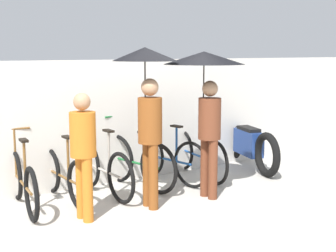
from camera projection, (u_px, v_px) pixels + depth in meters
ground_plane at (183, 223)px, 5.74m from camera, size 30.00×30.00×0.00m
back_wall at (104, 123)px, 7.33m from camera, size 12.07×0.12×1.95m
parked_bicycle_0 at (23, 183)px, 6.17m from camera, size 0.44×1.70×1.03m
parked_bicycle_1 at (63, 176)px, 6.56m from camera, size 0.44×1.66×1.06m
parked_bicycle_2 at (103, 169)px, 6.83m from camera, size 0.44×1.73×1.07m
parked_bicycle_3 at (137, 162)px, 7.18m from camera, size 0.51×1.70×1.09m
parked_bicycle_4 at (169, 158)px, 7.50m from camera, size 0.51×1.67×1.07m
parked_bicycle_5 at (198, 155)px, 7.82m from camera, size 0.44×1.79×1.10m
pedestrian_leading at (83, 147)px, 5.71m from camera, size 0.32×0.32×1.59m
pedestrian_center at (147, 88)px, 6.13m from camera, size 0.87×0.87×2.14m
pedestrian_trailing at (206, 79)px, 6.56m from camera, size 1.15×1.15×2.08m
motorcycle at (248, 145)px, 8.42m from camera, size 0.83×2.06×0.94m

